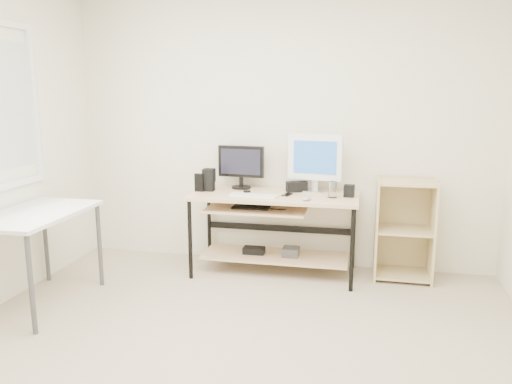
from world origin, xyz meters
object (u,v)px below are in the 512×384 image
object	(u,v)px
shelf_unit	(404,228)
white_imac	(315,159)
audio_controller	(200,182)
desk	(272,217)
side_table	(36,222)
black_monitor	(241,164)

from	to	relation	value
shelf_unit	white_imac	distance (m)	1.01
audio_controller	desk	bearing A→B (deg)	7.74
side_table	white_imac	size ratio (longest dim) A/B	1.88
side_table	black_monitor	world-z (taller)	black_monitor
shelf_unit	audio_controller	xyz separation A→B (m)	(-1.85, -0.18, 0.38)
side_table	audio_controller	world-z (taller)	audio_controller
shelf_unit	black_monitor	world-z (taller)	black_monitor
white_imac	audio_controller	bearing A→B (deg)	-160.63
side_table	desk	bearing A→B (deg)	32.65
desk	audio_controller	world-z (taller)	audio_controller
audio_controller	shelf_unit	bearing A→B (deg)	11.54
side_table	audio_controller	bearing A→B (deg)	46.61
shelf_unit	black_monitor	distance (m)	1.60
side_table	black_monitor	distance (m)	1.85
desk	side_table	xyz separation A→B (m)	(-1.65, -1.06, 0.13)
side_table	audio_controller	size ratio (longest dim) A/B	5.97
desk	black_monitor	bearing A→B (deg)	149.06
shelf_unit	white_imac	xyz separation A→B (m)	(-0.81, 0.00, 0.61)
desk	black_monitor	world-z (taller)	black_monitor
side_table	black_monitor	bearing A→B (deg)	43.59
black_monitor	shelf_unit	bearing A→B (deg)	3.49
side_table	audio_controller	xyz separation A→B (m)	(0.98, 1.04, 0.16)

